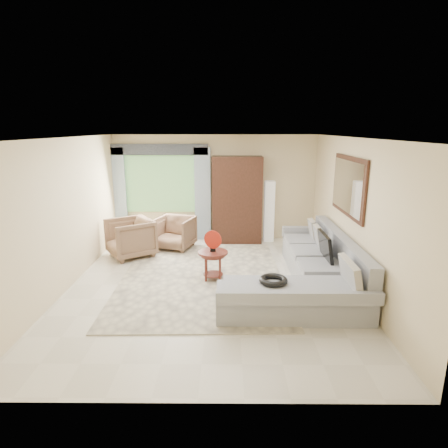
{
  "coord_description": "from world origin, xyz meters",
  "views": [
    {
      "loc": [
        0.3,
        -6.27,
        2.76
      ],
      "look_at": [
        0.25,
        0.35,
        1.05
      ],
      "focal_mm": 30.0,
      "sensor_mm": 36.0,
      "label": 1
    }
  ],
  "objects_px": {
    "armchair_right": "(175,233)",
    "potted_plant": "(131,231)",
    "coffee_table": "(213,265)",
    "tv_screen": "(325,246)",
    "floor_lamp": "(269,211)",
    "armoire": "(237,200)",
    "sectional_sofa": "(312,274)",
    "armchair_left": "(130,238)"
  },
  "relations": [
    {
      "from": "coffee_table",
      "to": "armchair_left",
      "type": "distance_m",
      "value": 2.28
    },
    {
      "from": "coffee_table",
      "to": "armchair_right",
      "type": "xyz_separation_m",
      "value": [
        -0.96,
        1.88,
        0.09
      ]
    },
    {
      "from": "coffee_table",
      "to": "armchair_right",
      "type": "height_order",
      "value": "armchair_right"
    },
    {
      "from": "sectional_sofa",
      "to": "floor_lamp",
      "type": "bearing_deg",
      "value": 98.33
    },
    {
      "from": "tv_screen",
      "to": "armchair_right",
      "type": "distance_m",
      "value": 3.63
    },
    {
      "from": "sectional_sofa",
      "to": "tv_screen",
      "type": "height_order",
      "value": "tv_screen"
    },
    {
      "from": "armoire",
      "to": "floor_lamp",
      "type": "height_order",
      "value": "armoire"
    },
    {
      "from": "armchair_left",
      "to": "potted_plant",
      "type": "xyz_separation_m",
      "value": [
        -0.31,
        1.22,
        -0.18
      ]
    },
    {
      "from": "floor_lamp",
      "to": "armoire",
      "type": "bearing_deg",
      "value": -175.71
    },
    {
      "from": "armchair_right",
      "to": "potted_plant",
      "type": "height_order",
      "value": "armchair_right"
    },
    {
      "from": "tv_screen",
      "to": "armchair_right",
      "type": "height_order",
      "value": "tv_screen"
    },
    {
      "from": "sectional_sofa",
      "to": "floor_lamp",
      "type": "xyz_separation_m",
      "value": [
        -0.43,
        2.96,
        0.47
      ]
    },
    {
      "from": "sectional_sofa",
      "to": "armchair_left",
      "type": "distance_m",
      "value": 4.0
    },
    {
      "from": "armchair_right",
      "to": "coffee_table",
      "type": "bearing_deg",
      "value": -45.35
    },
    {
      "from": "sectional_sofa",
      "to": "armoire",
      "type": "bearing_deg",
      "value": 113.06
    },
    {
      "from": "tv_screen",
      "to": "armchair_right",
      "type": "xyz_separation_m",
      "value": [
        -2.97,
        2.07,
        -0.34
      ]
    },
    {
      "from": "sectional_sofa",
      "to": "armchair_left",
      "type": "relative_size",
      "value": 3.75
    },
    {
      "from": "tv_screen",
      "to": "floor_lamp",
      "type": "xyz_separation_m",
      "value": [
        -0.7,
        2.73,
        0.03
      ]
    },
    {
      "from": "sectional_sofa",
      "to": "tv_screen",
      "type": "xyz_separation_m",
      "value": [
        0.27,
        0.22,
        0.44
      ]
    },
    {
      "from": "coffee_table",
      "to": "floor_lamp",
      "type": "xyz_separation_m",
      "value": [
        1.3,
        2.53,
        0.46
      ]
    },
    {
      "from": "tv_screen",
      "to": "floor_lamp",
      "type": "height_order",
      "value": "floor_lamp"
    },
    {
      "from": "potted_plant",
      "to": "floor_lamp",
      "type": "bearing_deg",
      "value": -0.07
    },
    {
      "from": "coffee_table",
      "to": "armchair_left",
      "type": "relative_size",
      "value": 0.6
    },
    {
      "from": "coffee_table",
      "to": "potted_plant",
      "type": "bearing_deg",
      "value": 130.5
    },
    {
      "from": "sectional_sofa",
      "to": "floor_lamp",
      "type": "distance_m",
      "value": 3.03
    },
    {
      "from": "tv_screen",
      "to": "armoire",
      "type": "xyz_separation_m",
      "value": [
        -1.5,
        2.67,
        0.33
      ]
    },
    {
      "from": "armchair_right",
      "to": "armchair_left",
      "type": "bearing_deg",
      "value": -130.54
    },
    {
      "from": "sectional_sofa",
      "to": "armchair_left",
      "type": "bearing_deg",
      "value": 154.21
    },
    {
      "from": "armoire",
      "to": "tv_screen",
      "type": "bearing_deg",
      "value": -60.7
    },
    {
      "from": "sectional_sofa",
      "to": "tv_screen",
      "type": "relative_size",
      "value": 4.68
    },
    {
      "from": "coffee_table",
      "to": "armchair_right",
      "type": "bearing_deg",
      "value": 117.16
    },
    {
      "from": "sectional_sofa",
      "to": "coffee_table",
      "type": "xyz_separation_m",
      "value": [
        -1.74,
        0.42,
        0.01
      ]
    },
    {
      "from": "tv_screen",
      "to": "floor_lamp",
      "type": "distance_m",
      "value": 2.82
    },
    {
      "from": "armchair_left",
      "to": "potted_plant",
      "type": "relative_size",
      "value": 1.89
    },
    {
      "from": "armchair_left",
      "to": "armchair_right",
      "type": "relative_size",
      "value": 1.11
    },
    {
      "from": "floor_lamp",
      "to": "armchair_right",
      "type": "bearing_deg",
      "value": -163.78
    },
    {
      "from": "coffee_table",
      "to": "armchair_right",
      "type": "relative_size",
      "value": 0.67
    },
    {
      "from": "coffee_table",
      "to": "armchair_left",
      "type": "xyz_separation_m",
      "value": [
        -1.86,
        1.32,
        0.13
      ]
    },
    {
      "from": "potted_plant",
      "to": "coffee_table",
      "type": "bearing_deg",
      "value": -49.5
    },
    {
      "from": "armchair_right",
      "to": "floor_lamp",
      "type": "distance_m",
      "value": 2.39
    },
    {
      "from": "armchair_left",
      "to": "armoire",
      "type": "bearing_deg",
      "value": 82.63
    },
    {
      "from": "armchair_left",
      "to": "sectional_sofa",
      "type": "bearing_deg",
      "value": 30.7
    }
  ]
}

